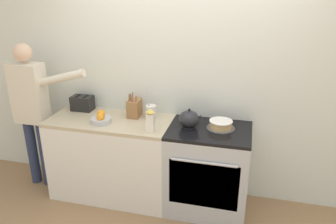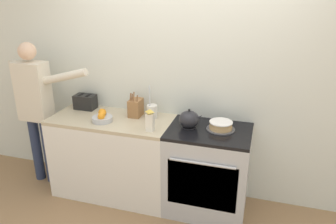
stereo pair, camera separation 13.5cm
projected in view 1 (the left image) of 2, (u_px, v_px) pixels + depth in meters
name	position (u px, v px, depth m)	size (l,w,h in m)	color
ground_plane	(170.00, 219.00, 3.24)	(16.00, 16.00, 0.00)	#93704C
wall_back	(185.00, 76.00, 3.33)	(8.00, 0.04, 2.60)	silver
counter_cabinet	(113.00, 157.00, 3.52)	(1.26, 0.60, 0.88)	white
stove_range	(208.00, 169.00, 3.28)	(0.79, 0.63, 0.88)	#B7BABF
layer_cake	(221.00, 125.00, 3.13)	(0.27, 0.27, 0.08)	#4C4C51
tea_kettle	(189.00, 119.00, 3.15)	(0.24, 0.20, 0.19)	#232328
knife_block	(134.00, 108.00, 3.40)	(0.12, 0.17, 0.28)	olive
utensil_crock	(151.00, 111.00, 3.36)	(0.11, 0.11, 0.35)	silver
fruit_bowl	(101.00, 118.00, 3.27)	(0.20, 0.20, 0.11)	#B7BABF
toaster	(82.00, 103.00, 3.58)	(0.24, 0.15, 0.16)	black
milk_carton	(151.00, 121.00, 3.05)	(0.07, 0.07, 0.22)	white
person_baker	(32.00, 105.00, 3.51)	(0.93, 0.20, 1.63)	#283351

